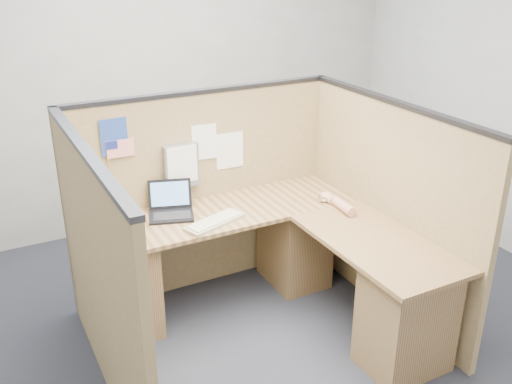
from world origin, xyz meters
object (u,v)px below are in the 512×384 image
l_desk (272,271)px  keyboard (215,222)px  mouse (326,199)px  laptop (168,207)px

l_desk → keyboard: bearing=144.0°
l_desk → mouse: mouse is taller
laptop → mouse: size_ratio=3.64×
keyboard → l_desk: bearing=-55.5°
keyboard → mouse: bearing=-22.2°
laptop → l_desk: bearing=-25.8°
keyboard → mouse: (0.87, -0.04, 0.01)m
laptop → keyboard: size_ratio=0.80×
laptop → mouse: 1.14m
l_desk → laptop: size_ratio=5.25×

